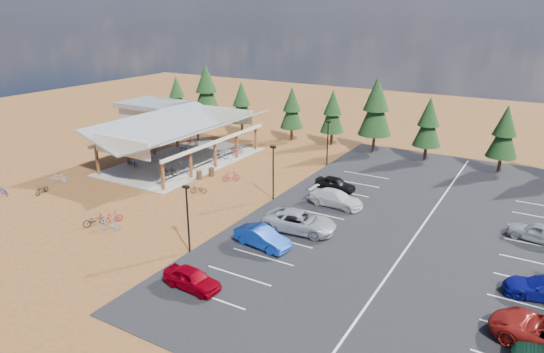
% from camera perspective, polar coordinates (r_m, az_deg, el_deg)
% --- Properties ---
extents(ground, '(140.00, 140.00, 0.00)m').
position_cam_1_polar(ground, '(46.19, -6.49, -2.31)').
color(ground, brown).
rests_on(ground, ground).
extents(asphalt_lot, '(27.00, 44.00, 0.04)m').
position_cam_1_polar(asphalt_lot, '(41.46, 17.26, -5.63)').
color(asphalt_lot, black).
rests_on(asphalt_lot, ground).
extents(concrete_pad, '(10.60, 18.60, 0.10)m').
position_cam_1_polar(concrete_pad, '(57.30, -10.33, 1.81)').
color(concrete_pad, gray).
rests_on(concrete_pad, ground).
extents(bike_pavilion, '(11.65, 19.40, 4.97)m').
position_cam_1_polar(bike_pavilion, '(56.31, -10.56, 5.48)').
color(bike_pavilion, brown).
rests_on(bike_pavilion, concrete_pad).
extents(outbuilding, '(11.00, 7.00, 3.90)m').
position_cam_1_polar(outbuilding, '(73.87, -13.20, 7.07)').
color(outbuilding, '#ADA593').
rests_on(outbuilding, ground).
extents(lamp_post_0, '(0.50, 0.25, 5.14)m').
position_cam_1_polar(lamp_post_0, '(34.96, -9.90, -4.41)').
color(lamp_post_0, black).
rests_on(lamp_post_0, ground).
extents(lamp_post_1, '(0.50, 0.25, 5.14)m').
position_cam_1_polar(lamp_post_1, '(44.11, 0.14, 0.89)').
color(lamp_post_1, black).
rests_on(lamp_post_1, ground).
extents(lamp_post_2, '(0.50, 0.25, 5.14)m').
position_cam_1_polar(lamp_post_2, '(54.38, 6.57, 4.27)').
color(lamp_post_2, black).
rests_on(lamp_post_2, ground).
extents(trash_bin_0, '(0.60, 0.60, 0.90)m').
position_cam_1_polar(trash_bin_0, '(50.84, -8.55, 0.15)').
color(trash_bin_0, '#442D18').
rests_on(trash_bin_0, ground).
extents(trash_bin_1, '(0.60, 0.60, 0.90)m').
position_cam_1_polar(trash_bin_1, '(51.69, -7.14, 0.54)').
color(trash_bin_1, '#442D18').
rests_on(trash_bin_1, ground).
extents(pine_0, '(3.08, 3.08, 7.16)m').
position_cam_1_polar(pine_0, '(76.85, -11.14, 9.44)').
color(pine_0, '#382314').
rests_on(pine_0, ground).
extents(pine_1, '(4.02, 4.02, 9.37)m').
position_cam_1_polar(pine_1, '(72.79, -7.75, 10.18)').
color(pine_1, '#382314').
rests_on(pine_1, ground).
extents(pine_2, '(3.18, 3.18, 7.41)m').
position_cam_1_polar(pine_2, '(67.92, -3.60, 8.66)').
color(pine_2, '#382314').
rests_on(pine_2, ground).
extents(pine_3, '(3.09, 3.09, 7.21)m').
position_cam_1_polar(pine_3, '(64.70, 2.36, 8.04)').
color(pine_3, '#382314').
rests_on(pine_3, ground).
extents(pine_4, '(3.08, 3.08, 7.18)m').
position_cam_1_polar(pine_4, '(62.85, 7.14, 7.57)').
color(pine_4, '#382314').
rests_on(pine_4, ground).
extents(pine_5, '(4.03, 4.03, 9.40)m').
position_cam_1_polar(pine_5, '(59.94, 12.15, 8.06)').
color(pine_5, '#382314').
rests_on(pine_5, ground).
extents(pine_6, '(3.21, 3.21, 7.47)m').
position_cam_1_polar(pine_6, '(58.32, 17.93, 6.08)').
color(pine_6, '#382314').
rests_on(pine_6, ground).
extents(pine_7, '(3.19, 3.19, 7.42)m').
position_cam_1_polar(pine_7, '(56.75, 25.69, 4.74)').
color(pine_7, '#382314').
rests_on(pine_7, ground).
extents(bike_0, '(1.60, 0.80, 0.80)m').
position_cam_1_polar(bike_0, '(56.37, -16.07, 1.55)').
color(bike_0, black).
rests_on(bike_0, concrete_pad).
extents(bike_1, '(1.80, 0.60, 1.07)m').
position_cam_1_polar(bike_1, '(57.28, -13.67, 2.18)').
color(bike_1, gray).
rests_on(bike_1, concrete_pad).
extents(bike_2, '(1.66, 0.82, 0.84)m').
position_cam_1_polar(bike_2, '(60.80, -10.34, 3.27)').
color(bike_2, navy).
rests_on(bike_2, concrete_pad).
extents(bike_3, '(1.72, 0.84, 0.99)m').
position_cam_1_polar(bike_3, '(63.79, -9.36, 4.14)').
color(bike_3, maroon).
rests_on(bike_3, concrete_pad).
extents(bike_4, '(2.00, 1.23, 0.99)m').
position_cam_1_polar(bike_4, '(52.33, -12.12, 0.65)').
color(bike_4, black).
rests_on(bike_4, concrete_pad).
extents(bike_5, '(1.56, 0.44, 0.94)m').
position_cam_1_polar(bike_5, '(54.22, -10.99, 1.35)').
color(bike_5, '#9B9DA3').
rests_on(bike_5, concrete_pad).
extents(bike_6, '(1.91, 1.11, 0.95)m').
position_cam_1_polar(bike_6, '(57.21, -6.02, 2.54)').
color(bike_6, navy).
rests_on(bike_6, concrete_pad).
extents(bike_7, '(1.72, 0.68, 1.01)m').
position_cam_1_polar(bike_7, '(59.15, -4.17, 3.18)').
color(bike_7, maroon).
rests_on(bike_7, concrete_pad).
extents(bike_8, '(1.01, 1.79, 0.89)m').
position_cam_1_polar(bike_8, '(51.25, -25.44, -1.40)').
color(bike_8, black).
rests_on(bike_8, ground).
extents(bike_9, '(1.50, 1.49, 0.99)m').
position_cam_1_polar(bike_9, '(53.85, -23.81, -0.17)').
color(bike_9, gray).
rests_on(bike_9, ground).
extents(bike_10, '(1.68, 0.78, 0.85)m').
position_cam_1_polar(bike_10, '(52.58, -29.02, -1.50)').
color(bike_10, navy).
rests_on(bike_10, ground).
extents(bike_11, '(1.08, 1.69, 0.99)m').
position_cam_1_polar(bike_11, '(42.17, -18.22, -4.60)').
color(bike_11, maroon).
rests_on(bike_11, ground).
extents(bike_12, '(1.49, 2.01, 1.01)m').
position_cam_1_polar(bike_12, '(42.11, -20.13, -4.85)').
color(bike_12, black).
rests_on(bike_12, ground).
extents(bike_13, '(1.90, 1.14, 1.10)m').
position_cam_1_polar(bike_13, '(40.89, -18.49, -5.30)').
color(bike_13, '#909598').
rests_on(bike_13, ground).
extents(bike_15, '(1.64, 1.68, 1.10)m').
position_cam_1_polar(bike_15, '(49.87, -4.87, 0.05)').
color(bike_15, maroon).
rests_on(bike_15, ground).
extents(bike_16, '(1.71, 1.19, 0.85)m').
position_cam_1_polar(bike_16, '(46.94, -8.66, -1.50)').
color(bike_16, black).
rests_on(bike_16, ground).
extents(car_0, '(4.06, 1.80, 1.36)m').
position_cam_1_polar(car_0, '(31.52, -9.40, -11.75)').
color(car_0, maroon).
rests_on(car_0, asphalt_lot).
extents(car_1, '(4.66, 2.20, 1.48)m').
position_cam_1_polar(car_1, '(36.09, -1.16, -7.18)').
color(car_1, navy).
rests_on(car_1, asphalt_lot).
extents(car_2, '(6.13, 3.38, 1.63)m').
position_cam_1_polar(car_2, '(38.54, 3.27, -5.30)').
color(car_2, '#A0A2A9').
rests_on(car_2, asphalt_lot).
extents(car_3, '(5.04, 2.27, 1.43)m').
position_cam_1_polar(car_3, '(43.68, 7.54, -2.57)').
color(car_3, silver).
rests_on(car_3, asphalt_lot).
extents(car_4, '(4.09, 1.88, 1.36)m').
position_cam_1_polar(car_4, '(47.39, 7.46, -0.86)').
color(car_4, black).
rests_on(car_4, asphalt_lot).
extents(car_8, '(4.50, 2.44, 1.45)m').
position_cam_1_polar(car_8, '(42.08, 28.83, -5.75)').
color(car_8, '#95999C').
rests_on(car_8, asphalt_lot).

